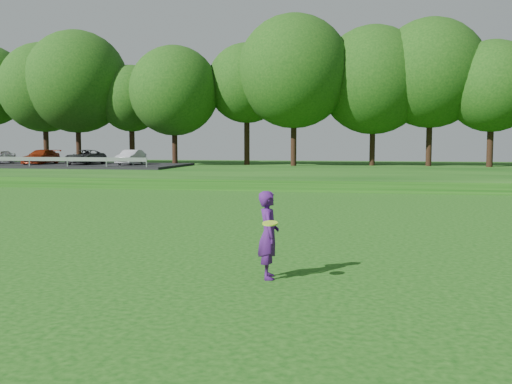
# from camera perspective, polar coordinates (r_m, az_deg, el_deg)

# --- Properties ---
(ground) EXTENTS (140.00, 140.00, 0.00)m
(ground) POSITION_cam_1_polar(r_m,az_deg,el_deg) (11.24, -3.04, -8.38)
(ground) COLOR #0E410C
(ground) RESTS_ON ground
(berm) EXTENTS (130.00, 30.00, 0.60)m
(berm) POSITION_cam_1_polar(r_m,az_deg,el_deg) (44.75, 7.37, 2.02)
(berm) COLOR #0E410C
(berm) RESTS_ON ground
(walking_path) EXTENTS (130.00, 1.60, 0.04)m
(walking_path) POSITION_cam_1_polar(r_m,az_deg,el_deg) (30.84, 5.83, 0.18)
(walking_path) COLOR gray
(walking_path) RESTS_ON ground
(treeline) EXTENTS (104.00, 7.00, 15.00)m
(treeline) POSITION_cam_1_polar(r_m,az_deg,el_deg) (49.00, 7.76, 11.40)
(treeline) COLOR #133D0E
(treeline) RESTS_ON berm
(parking_lot) EXTENTS (24.00, 9.00, 1.38)m
(parking_lot) POSITION_cam_1_polar(r_m,az_deg,el_deg) (50.84, -20.58, 2.92)
(parking_lot) COLOR black
(parking_lot) RESTS_ON berm
(woman) EXTENTS (0.54, 1.02, 1.68)m
(woman) POSITION_cam_1_polar(r_m,az_deg,el_deg) (10.88, 1.26, -4.30)
(woman) COLOR #451667
(woman) RESTS_ON ground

